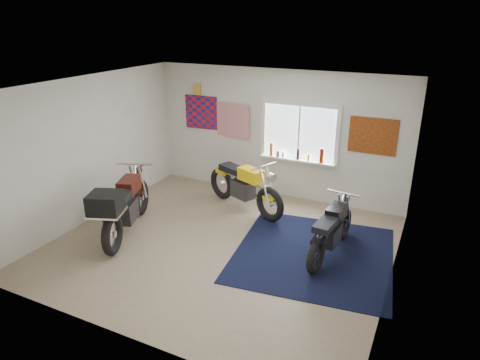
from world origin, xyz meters
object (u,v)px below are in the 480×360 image
at_px(navy_rug, 313,254).
at_px(yellow_triumph, 244,187).
at_px(maroon_tourer, 123,206).
at_px(black_chrome_bike, 331,232).

distance_m(navy_rug, yellow_triumph, 2.17).
height_order(navy_rug, maroon_tourer, maroon_tourer).
bearing_deg(navy_rug, maroon_tourer, -165.02).
distance_m(navy_rug, black_chrome_bike, 0.49).
distance_m(black_chrome_bike, maroon_tourer, 3.57).
xyz_separation_m(yellow_triumph, black_chrome_bike, (2.03, -1.01, -0.06)).
bearing_deg(maroon_tourer, yellow_triumph, -55.90).
xyz_separation_m(yellow_triumph, maroon_tourer, (-1.40, -1.98, 0.12)).
bearing_deg(black_chrome_bike, yellow_triumph, 69.63).
xyz_separation_m(navy_rug, maroon_tourer, (-3.20, -0.86, 0.58)).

